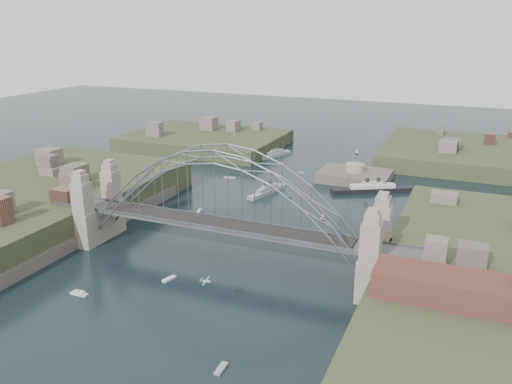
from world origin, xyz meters
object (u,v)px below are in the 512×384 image
object	(u,v)px
wharf_shed	(441,286)
naval_cruiser_far	(275,154)
fort_island	(354,182)
naval_cruiser_near	(267,191)
bridge	(222,206)
ocean_liner	(372,189)

from	to	relation	value
wharf_shed	naval_cruiser_far	bearing A→B (deg)	122.76
fort_island	wharf_shed	xyz separation A→B (m)	(32.00, -84.00, 10.34)
naval_cruiser_near	bridge	bearing A→B (deg)	-79.60
fort_island	ocean_liner	distance (m)	12.58
bridge	ocean_liner	distance (m)	64.19
ocean_liner	wharf_shed	bearing A→B (deg)	-71.76
naval_cruiser_far	naval_cruiser_near	bearing A→B (deg)	-71.77
bridge	ocean_liner	bearing A→B (deg)	71.93
bridge	naval_cruiser_near	bearing A→B (deg)	100.40
bridge	naval_cruiser_near	distance (m)	49.02
bridge	naval_cruiser_near	world-z (taller)	bridge
naval_cruiser_near	naval_cruiser_far	bearing A→B (deg)	108.23
wharf_shed	bridge	bearing A→B (deg)	162.35
bridge	ocean_liner	size ratio (longest dim) A/B	3.66
naval_cruiser_near	ocean_liner	xyz separation A→B (m)	(28.19, 13.19, 0.15)
fort_island	ocean_liner	bearing A→B (deg)	-52.65
bridge	naval_cruiser_near	size ratio (longest dim) A/B	5.02
bridge	wharf_shed	distance (m)	46.23
wharf_shed	ocean_liner	xyz separation A→B (m)	(-24.41, 74.05, -9.07)
fort_island	naval_cruiser_near	distance (m)	31.00
bridge	fort_island	xyz separation A→B (m)	(12.00, 70.00, -12.66)
naval_cruiser_near	ocean_liner	distance (m)	31.13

